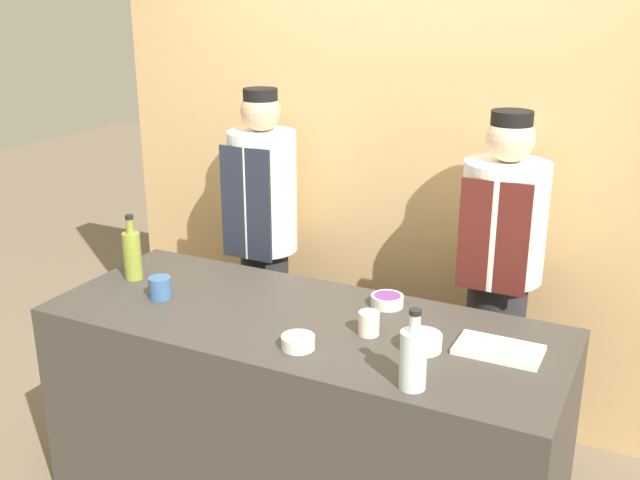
% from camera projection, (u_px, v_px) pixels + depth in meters
% --- Properties ---
extents(cabinet_wall, '(3.16, 0.18, 2.40)m').
position_uv_depth(cabinet_wall, '(403.00, 179.00, 3.78)').
color(cabinet_wall, tan).
rests_on(cabinet_wall, ground_plane).
extents(counter, '(2.06, 0.81, 0.89)m').
position_uv_depth(counter, '(303.00, 417.00, 3.09)').
color(counter, '#3D3833').
rests_on(counter, ground_plane).
extents(sauce_bowl_yellow, '(0.15, 0.15, 0.06)m').
position_uv_depth(sauce_bowl_yellow, '(421.00, 341.00, 2.69)').
color(sauce_bowl_yellow, silver).
rests_on(sauce_bowl_yellow, counter).
extents(sauce_bowl_orange, '(0.12, 0.12, 0.05)m').
position_uv_depth(sauce_bowl_orange, '(298.00, 341.00, 2.70)').
color(sauce_bowl_orange, silver).
rests_on(sauce_bowl_orange, counter).
extents(sauce_bowl_purple, '(0.13, 0.13, 0.05)m').
position_uv_depth(sauce_bowl_purple, '(387.00, 300.00, 3.06)').
color(sauce_bowl_purple, silver).
rests_on(sauce_bowl_purple, counter).
extents(cutting_board, '(0.30, 0.18, 0.02)m').
position_uv_depth(cutting_board, '(499.00, 350.00, 2.68)').
color(cutting_board, white).
rests_on(cutting_board, counter).
extents(bottle_clear, '(0.09, 0.09, 0.28)m').
position_uv_depth(bottle_clear, '(413.00, 358.00, 2.41)').
color(bottle_clear, silver).
rests_on(bottle_clear, counter).
extents(bottle_oil, '(0.08, 0.08, 0.30)m').
position_uv_depth(bottle_oil, '(132.00, 254.00, 3.31)').
color(bottle_oil, olive).
rests_on(bottle_oil, counter).
extents(cup_blue, '(0.09, 0.09, 0.09)m').
position_uv_depth(cup_blue, '(160.00, 288.00, 3.13)').
color(cup_blue, '#386093').
rests_on(cup_blue, counter).
extents(cup_cream, '(0.08, 0.08, 0.09)m').
position_uv_depth(cup_cream, '(369.00, 323.00, 2.80)').
color(cup_cream, silver).
rests_on(cup_cream, counter).
extents(chef_left, '(0.34, 0.34, 1.66)m').
position_uv_depth(chef_left, '(264.00, 239.00, 3.81)').
color(chef_left, '#28282D').
rests_on(chef_left, ground_plane).
extents(chef_right, '(0.37, 0.37, 1.64)m').
position_uv_depth(chef_right, '(498.00, 282.00, 3.31)').
color(chef_right, '#28282D').
rests_on(chef_right, ground_plane).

